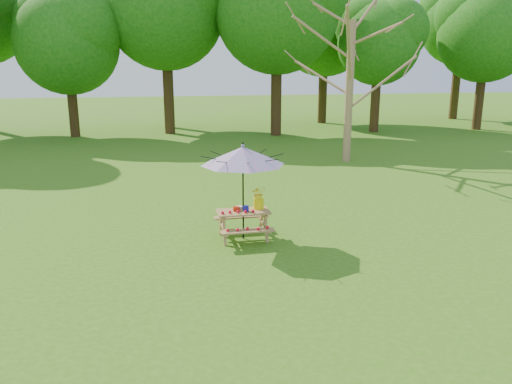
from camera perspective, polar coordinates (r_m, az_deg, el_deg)
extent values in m
plane|color=#376A14|center=(7.40, -1.05, -17.60)|extent=(120.00, 120.00, 0.00)
cylinder|color=#8C664C|center=(21.01, 10.60, 11.10)|extent=(0.45, 0.45, 5.64)
cube|color=#A97C4C|center=(11.43, -1.47, -2.26)|extent=(1.20, 0.62, 0.04)
cube|color=#A97C4C|center=(11.01, -0.94, -4.51)|extent=(1.20, 0.22, 0.04)
cube|color=#A97C4C|center=(12.04, -1.94, -2.85)|extent=(1.20, 0.22, 0.04)
cylinder|color=black|center=(11.31, -1.49, 0.05)|extent=(0.04, 0.04, 2.25)
cone|color=#2197BB|center=(11.13, -1.51, 4.16)|extent=(1.94, 1.94, 0.41)
sphere|color=#2197BB|center=(11.10, -1.52, 5.30)|extent=(0.08, 0.08, 0.08)
cube|color=red|center=(11.42, -2.27, -1.93)|extent=(0.14, 0.12, 0.10)
cylinder|color=#1419A3|center=(11.37, -1.15, -1.91)|extent=(0.13, 0.13, 0.13)
cube|color=white|center=(11.57, -1.92, -1.78)|extent=(0.13, 0.13, 0.07)
cylinder|color=yellow|center=(11.57, 0.30, -1.32)|extent=(0.24, 0.24, 0.24)
imported|color=yellow|center=(11.51, 0.31, -0.14)|extent=(0.33, 0.29, 0.37)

